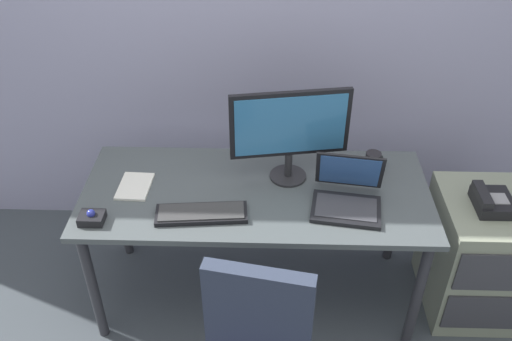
% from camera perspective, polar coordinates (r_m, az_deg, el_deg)
% --- Properties ---
extents(ground_plane, '(8.00, 8.00, 0.00)m').
position_cam_1_polar(ground_plane, '(3.09, -0.00, -12.55)').
color(ground_plane, '#42484E').
extents(desk, '(1.66, 0.71, 0.71)m').
position_cam_1_polar(desk, '(2.64, -0.00, -3.37)').
color(desk, '#495051').
rests_on(desk, ground).
extents(file_cabinet, '(0.42, 0.53, 0.66)m').
position_cam_1_polar(file_cabinet, '(3.03, 21.81, -8.16)').
color(file_cabinet, gray).
rests_on(file_cabinet, ground).
extents(desk_phone, '(0.17, 0.20, 0.09)m').
position_cam_1_polar(desk_phone, '(2.79, 23.40, -2.97)').
color(desk_phone, black).
rests_on(desk_phone, file_cabinet).
extents(monitor_main, '(0.56, 0.18, 0.47)m').
position_cam_1_polar(monitor_main, '(2.53, 3.58, 4.36)').
color(monitor_main, '#262628').
rests_on(monitor_main, desk).
extents(keyboard, '(0.42, 0.17, 0.03)m').
position_cam_1_polar(keyboard, '(2.46, -5.72, -4.47)').
color(keyboard, black).
rests_on(keyboard, desk).
extents(laptop, '(0.35, 0.33, 0.23)m').
position_cam_1_polar(laptop, '(2.52, 9.52, -2.52)').
color(laptop, black).
rests_on(laptop, desk).
extents(trackball_mouse, '(0.11, 0.09, 0.07)m').
position_cam_1_polar(trackball_mouse, '(2.52, -16.78, -4.72)').
color(trackball_mouse, black).
rests_on(trackball_mouse, desk).
extents(coffee_mug, '(0.09, 0.08, 0.10)m').
position_cam_1_polar(coffee_mug, '(2.76, 12.16, 0.91)').
color(coffee_mug, black).
rests_on(coffee_mug, desk).
extents(paper_notepad, '(0.16, 0.21, 0.01)m').
position_cam_1_polar(paper_notepad, '(2.68, -12.56, -1.62)').
color(paper_notepad, white).
rests_on(paper_notepad, desk).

